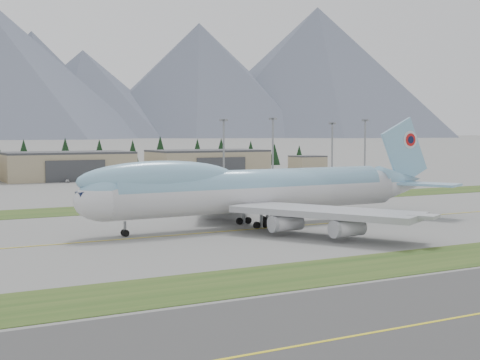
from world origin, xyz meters
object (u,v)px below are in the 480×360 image
hangar_right (208,162)px  service_vehicle_a (67,182)px  hangar_center (67,166)px  service_vehicle_b (142,183)px  service_vehicle_c (266,178)px  boeing_747_freighter (256,190)px

hangar_right → service_vehicle_a: 65.61m
hangar_right → hangar_center: bearing=180.0°
hangar_center → service_vehicle_b: bearing=-55.2°
service_vehicle_c → boeing_747_freighter: bearing=-102.8°
hangar_right → service_vehicle_b: bearing=-144.1°
service_vehicle_a → service_vehicle_c: service_vehicle_a is taller
hangar_center → service_vehicle_c: (72.19, -28.52, -5.39)m
service_vehicle_a → service_vehicle_b: bearing=-19.5°
hangar_center → service_vehicle_a: size_ratio=13.51×
hangar_center → service_vehicle_a: 16.33m
boeing_747_freighter → hangar_right: 157.38m
boeing_747_freighter → service_vehicle_c: 137.37m
hangar_right → service_vehicle_a: hangar_right is taller
boeing_747_freighter → hangar_center: boeing_747_freighter is taller
hangar_center → service_vehicle_b: size_ratio=14.08×
boeing_747_freighter → hangar_right: (58.52, 146.09, -1.71)m
boeing_747_freighter → service_vehicle_c: bearing=57.4°
hangar_right → service_vehicle_c: hangar_right is taller
hangar_right → service_vehicle_c: 31.49m
hangar_right → service_vehicle_c: bearing=-66.9°
service_vehicle_b → hangar_right: bearing=-44.0°
hangar_center → hangar_right: (60.00, 0.00, 0.00)m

